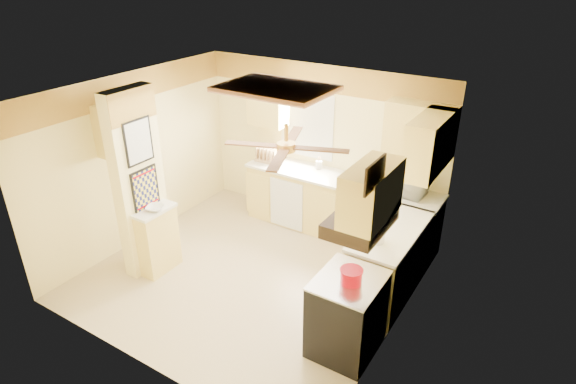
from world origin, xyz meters
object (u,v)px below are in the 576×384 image
Objects in this scene: stove at (347,314)px; microwave at (405,182)px; dutch_oven at (351,276)px; bowl at (155,208)px; kettle at (378,234)px.

stove is 2.28m from microwave.
dutch_oven is (0.03, -0.04, 0.54)m from stove.
microwave reaches higher than bowl.
kettle reaches higher than dutch_oven.
bowl is at bearing -163.88° from kettle.
kettle is at bearing 93.74° from dutch_oven.
microwave is (-0.21, 2.18, 0.64)m from stove.
stove is 2.81m from bowl.
microwave is at bearing 96.22° from dutch_oven.
microwave is at bearing 40.58° from bowl.
bowl is (-2.55, -2.19, -0.13)m from microwave.
kettle is (2.74, 0.79, 0.08)m from bowl.
dutch_oven is at bearing -86.26° from kettle.
bowl is 0.96× the size of dutch_oven.
microwave is 2.23m from dutch_oven.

